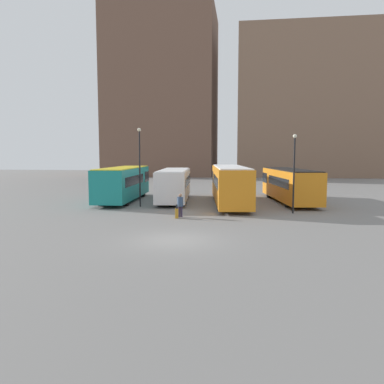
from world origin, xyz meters
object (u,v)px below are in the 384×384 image
Objects in this scene: bus_0 at (124,182)px; bus_2 at (230,183)px; bus_3 at (289,184)px; suitcase at (177,213)px; lamp_post_0 at (294,167)px; lamp_post_1 at (140,161)px; traveler at (180,203)px; bus_1 at (174,184)px.

bus_2 reaches higher than bus_0.
bus_3 is 12.94m from suitcase.
lamp_post_0 is 11.87m from lamp_post_1.
bus_2 is at bearing -99.88° from bus_0.
bus_2 is 7.82m from traveler.
traveler reaches higher than suitcase.
suitcase is at bearing -147.26° from bus_0.
lamp_post_0 reaches higher than bus_0.
bus_0 is 7.11× the size of traveler.
traveler is at bearing -144.98° from bus_0.
bus_1 is at bearing 62.29° from lamp_post_1.
bus_2 is at bearing -34.38° from traveler.
bus_3 is 13.28m from lamp_post_1.
bus_2 is 13.90× the size of suitcase.
bus_1 is 10.99× the size of suitcase.
suitcase is 7.14m from lamp_post_1.
bus_2 is at bearing 135.38° from lamp_post_0.
suitcase is at bearing -158.68° from lamp_post_0.
bus_0 is 4.63m from bus_1.
lamp_post_0 is (9.63, -5.89, 1.74)m from bus_1.
lamp_post_0 is at bearing -9.43° from lamp_post_1.
bus_1 is at bearing -90.48° from bus_0.
bus_1 is 9.21m from suitcase.
bus_3 is (14.78, 1.08, -0.06)m from bus_0.
suitcase is (1.78, -8.95, -1.23)m from bus_1.
bus_2 is at bearing -34.04° from suitcase.
bus_0 is 14.82m from bus_3.
bus_3 is at bearing -73.95° from bus_2.
traveler is at bearing 130.42° from bus_3.
suitcase is (-3.22, -7.64, -1.42)m from bus_2.
bus_1 is (4.62, 0.25, -0.10)m from bus_0.
bus_0 is 12.18× the size of suitcase.
bus_1 is 4.92m from lamp_post_1.
lamp_post_0 reaches higher than suitcase.
bus_0 is 0.88× the size of bus_2.
bus_0 is at bearing 158.42° from lamp_post_0.
bus_2 is 8.12× the size of traveler.
traveler is 1.71× the size of suitcase.
bus_2 is 2.03× the size of lamp_post_1.
suitcase is at bearing 131.35° from bus_3.
suitcase is at bearing 150.70° from bus_2.
bus_3 reaches higher than suitcase.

